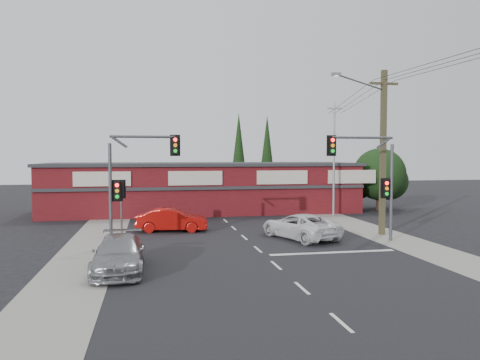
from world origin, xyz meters
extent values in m
plane|color=black|center=(0.00, 0.00, 0.00)|extent=(120.00, 120.00, 0.00)
cube|color=black|center=(0.00, 5.00, 0.01)|extent=(14.00, 70.00, 0.01)
cube|color=gray|center=(-8.50, 5.00, 0.01)|extent=(3.00, 70.00, 0.02)
cube|color=gray|center=(8.50, 5.00, 0.01)|extent=(3.00, 70.00, 0.02)
cube|color=silver|center=(3.50, -1.50, 0.01)|extent=(6.50, 0.35, 0.01)
imported|color=silver|center=(3.13, 2.64, 0.73)|extent=(4.15, 5.80, 1.47)
imported|color=gray|center=(-6.73, -3.40, 0.74)|extent=(2.10, 5.09, 1.47)
imported|color=#A80E0A|center=(-4.10, 6.67, 0.74)|extent=(4.67, 2.15, 1.48)
cube|color=silver|center=(0.00, -10.81, 0.01)|extent=(0.12, 1.60, 0.01)
cube|color=silver|center=(0.00, -7.22, 0.01)|extent=(0.12, 1.60, 0.01)
cube|color=silver|center=(0.00, -3.63, 0.01)|extent=(0.12, 1.60, 0.01)
cube|color=silver|center=(0.00, -0.03, 0.01)|extent=(0.12, 1.60, 0.01)
cube|color=silver|center=(0.00, 3.56, 0.01)|extent=(0.12, 1.60, 0.01)
cube|color=silver|center=(0.00, 7.15, 0.01)|extent=(0.12, 1.60, 0.01)
cube|color=silver|center=(0.00, 10.75, 0.01)|extent=(0.12, 1.60, 0.01)
cube|color=silver|center=(0.00, 14.34, 0.01)|extent=(0.12, 1.60, 0.01)
cube|color=silver|center=(0.00, 17.93, 0.01)|extent=(0.12, 1.60, 0.01)
cube|color=#511015|center=(-1.00, 17.00, 2.00)|extent=(26.00, 8.00, 4.00)
cube|color=#2D2D30|center=(-1.00, 17.00, 4.10)|extent=(26.40, 8.40, 0.25)
cube|color=beige|center=(-9.00, 12.95, 3.10)|extent=(4.20, 0.12, 1.10)
cube|color=beige|center=(-2.00, 12.95, 3.10)|extent=(4.20, 0.12, 1.10)
cube|color=beige|center=(5.00, 12.95, 3.10)|extent=(4.20, 0.12, 1.10)
cube|color=beige|center=(11.00, 12.95, 3.10)|extent=(4.20, 0.12, 1.10)
cube|color=#2D2D30|center=(-1.00, 12.90, 2.30)|extent=(26.00, 0.15, 0.25)
cylinder|color=#2D2116|center=(14.50, 15.00, 0.90)|extent=(0.50, 0.50, 1.80)
sphere|color=black|center=(14.50, 15.00, 3.20)|extent=(4.60, 4.60, 4.60)
sphere|color=black|center=(16.00, 16.00, 2.50)|extent=(3.40, 3.40, 3.40)
sphere|color=black|center=(13.20, 16.40, 2.30)|extent=(2.80, 2.80, 2.80)
cylinder|color=#2D2116|center=(3.50, 24.00, 1.00)|extent=(0.24, 0.24, 2.00)
cone|color=black|center=(3.50, 24.00, 5.50)|extent=(1.80, 1.80, 7.50)
cylinder|color=#2D2116|center=(7.00, 26.00, 1.00)|extent=(0.24, 0.24, 2.00)
cone|color=black|center=(7.00, 26.00, 5.50)|extent=(1.80, 1.80, 7.50)
cylinder|color=#47494C|center=(-7.50, 2.00, 2.75)|extent=(0.18, 0.18, 5.50)
cylinder|color=#47494C|center=(-5.80, 2.00, 5.85)|extent=(3.40, 0.14, 0.14)
cylinder|color=#47494C|center=(-6.99, 2.00, 5.55)|extent=(0.82, 0.14, 0.63)
cube|color=black|center=(-4.10, 2.00, 5.40)|extent=(0.32, 0.22, 0.95)
cube|color=black|center=(-4.10, 2.07, 5.40)|extent=(0.55, 0.04, 1.15)
cylinder|color=#FF0C07|center=(-4.10, 1.87, 5.70)|extent=(0.20, 0.06, 0.20)
cylinder|color=orange|center=(-4.10, 1.87, 5.40)|extent=(0.20, 0.06, 0.20)
cylinder|color=#0CE526|center=(-4.10, 1.87, 5.10)|extent=(0.20, 0.06, 0.20)
cube|color=black|center=(-7.15, 2.00, 3.00)|extent=(0.32, 0.22, 0.95)
cube|color=black|center=(-7.15, 2.07, 3.00)|extent=(0.55, 0.04, 1.15)
cylinder|color=#FF0C07|center=(-7.15, 1.87, 3.30)|extent=(0.20, 0.06, 0.20)
cylinder|color=orange|center=(-7.15, 1.87, 3.00)|extent=(0.20, 0.06, 0.20)
cylinder|color=#0CE526|center=(-7.15, 1.87, 2.70)|extent=(0.20, 0.06, 0.20)
cylinder|color=#47494C|center=(8.00, 1.00, 2.75)|extent=(0.18, 0.18, 5.50)
cylinder|color=#47494C|center=(6.20, 1.00, 5.85)|extent=(3.60, 0.14, 0.14)
cylinder|color=#47494C|center=(7.46, 1.00, 5.55)|extent=(0.82, 0.14, 0.63)
cube|color=black|center=(4.40, 1.00, 5.40)|extent=(0.32, 0.22, 0.95)
cube|color=black|center=(4.40, 1.07, 5.40)|extent=(0.55, 0.04, 1.15)
cylinder|color=#FF0C07|center=(4.40, 0.87, 5.70)|extent=(0.20, 0.06, 0.20)
cylinder|color=orange|center=(4.40, 0.87, 5.40)|extent=(0.20, 0.06, 0.20)
cylinder|color=#0CE526|center=(4.40, 0.87, 5.10)|extent=(0.20, 0.06, 0.20)
cube|color=black|center=(7.65, 1.00, 3.00)|extent=(0.32, 0.22, 0.95)
cube|color=black|center=(7.65, 1.07, 3.00)|extent=(0.55, 0.04, 1.15)
cylinder|color=#FF0C07|center=(7.65, 0.87, 3.30)|extent=(0.20, 0.06, 0.20)
cylinder|color=orange|center=(7.65, 0.87, 3.00)|extent=(0.20, 0.06, 0.20)
cylinder|color=#0CE526|center=(7.65, 0.87, 2.70)|extent=(0.20, 0.06, 0.20)
cylinder|color=#47494C|center=(-7.20, 6.00, 1.50)|extent=(0.12, 0.12, 3.00)
cube|color=black|center=(-7.20, 6.00, 2.80)|extent=(0.32, 0.22, 0.95)
cube|color=black|center=(-7.20, 6.07, 2.80)|extent=(0.55, 0.04, 1.15)
cylinder|color=#FF0C07|center=(-7.20, 5.87, 3.10)|extent=(0.20, 0.06, 0.20)
cylinder|color=orange|center=(-7.20, 5.87, 2.80)|extent=(0.20, 0.06, 0.20)
cylinder|color=#0CE526|center=(-7.20, 5.87, 2.50)|extent=(0.20, 0.06, 0.20)
cube|color=#4B432A|center=(8.50, 3.00, 5.00)|extent=(0.30, 0.30, 10.00)
cube|color=#4B432A|center=(8.50, 3.00, 9.20)|extent=(1.80, 0.14, 0.14)
cylinder|color=#47494C|center=(6.90, 2.85, 9.20)|extent=(3.23, 0.39, 0.89)
cube|color=slate|center=(5.30, 2.70, 9.60)|extent=(0.55, 0.25, 0.18)
cylinder|color=silver|center=(5.30, 2.70, 9.50)|extent=(0.28, 0.28, 0.05)
cylinder|color=gray|center=(9.00, 12.00, 4.50)|extent=(0.16, 0.16, 9.00)
cube|color=gray|center=(9.00, 12.00, 8.60)|extent=(1.20, 0.10, 0.10)
cylinder|color=black|center=(8.15, 7.50, 8.80)|extent=(0.73, 9.01, 1.22)
cylinder|color=black|center=(8.75, 7.50, 8.80)|extent=(0.52, 9.00, 1.22)
cylinder|color=black|center=(9.34, 7.50, 8.80)|extent=(0.31, 9.00, 1.22)
camera|label=1|loc=(-5.37, -23.34, 4.85)|focal=35.00mm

